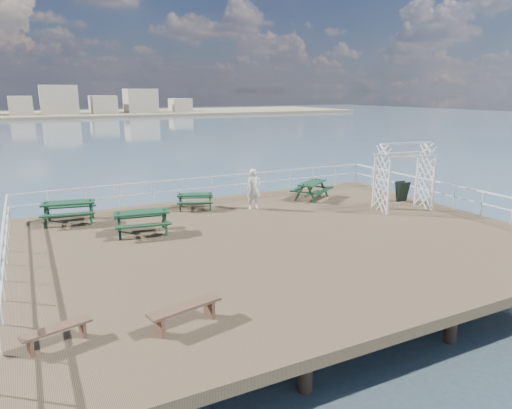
% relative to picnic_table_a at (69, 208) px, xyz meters
% --- Properties ---
extents(ground, '(18.00, 14.00, 0.30)m').
position_rel_picnic_table_a_xyz_m(ground, '(6.69, -5.40, -0.77)').
color(ground, brown).
rests_on(ground, ground).
extents(sea_backdrop, '(300.00, 300.00, 9.20)m').
position_rel_picnic_table_a_xyz_m(sea_backdrop, '(19.22, 128.67, -1.13)').
color(sea_backdrop, '#456175').
rests_on(sea_backdrop, ground).
extents(railing, '(17.77, 13.76, 1.10)m').
position_rel_picnic_table_a_xyz_m(railing, '(6.62, -2.83, 0.25)').
color(railing, silver).
rests_on(railing, ground).
extents(picnic_table_a, '(2.25, 1.94, 0.97)m').
position_rel_picnic_table_a_xyz_m(picnic_table_a, '(0.00, 0.00, 0.00)').
color(picnic_table_a, '#123219').
rests_on(picnic_table_a, ground).
extents(picnic_table_b, '(1.92, 1.75, 0.77)m').
position_rel_picnic_table_a_xyz_m(picnic_table_b, '(5.23, -0.16, -0.13)').
color(picnic_table_b, '#123219').
rests_on(picnic_table_b, ground).
extents(picnic_table_c, '(2.44, 2.34, 0.93)m').
position_rel_picnic_table_a_xyz_m(picnic_table_c, '(10.98, -0.86, -0.03)').
color(picnic_table_c, '#123219').
rests_on(picnic_table_c, ground).
extents(picnic_table_d, '(2.16, 1.84, 0.95)m').
position_rel_picnic_table_a_xyz_m(picnic_table_d, '(2.25, -2.75, -0.01)').
color(picnic_table_d, '#123219').
rests_on(picnic_table_d, ground).
extents(flat_bench_near, '(1.77, 0.78, 0.50)m').
position_rel_picnic_table_a_xyz_m(flat_bench_near, '(1.51, -10.02, -0.25)').
color(flat_bench_near, brown).
rests_on(flat_bench_near, ground).
extents(flat_bench_far, '(1.44, 0.68, 0.40)m').
position_rel_picnic_table_a_xyz_m(flat_bench_far, '(-1.11, -9.60, -0.32)').
color(flat_bench_far, brown).
rests_on(flat_bench_far, ground).
extents(trellis_arbor, '(2.59, 1.70, 2.97)m').
position_rel_picnic_table_a_xyz_m(trellis_arbor, '(13.42, -4.38, 0.70)').
color(trellis_arbor, silver).
rests_on(trellis_arbor, ground).
extents(sandwich_board, '(0.62, 0.47, 0.97)m').
position_rel_picnic_table_a_xyz_m(sandwich_board, '(14.49, -3.27, -0.15)').
color(sandwich_board, black).
rests_on(sandwich_board, ground).
extents(person, '(0.69, 0.48, 1.80)m').
position_rel_picnic_table_a_xyz_m(person, '(7.56, -1.35, 0.28)').
color(person, white).
rests_on(person, ground).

